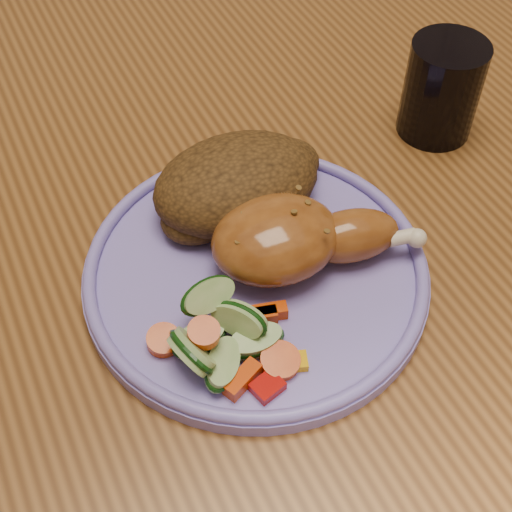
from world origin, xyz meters
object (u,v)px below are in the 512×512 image
at_px(dining_table, 296,234).
at_px(chair_far, 114,47).
at_px(plate, 256,274).
at_px(drinking_glass, 442,89).

distance_m(dining_table, chair_far, 0.65).
bearing_deg(plate, chair_far, 83.11).
bearing_deg(plate, drinking_glass, 21.22).
relative_size(dining_table, chair_far, 1.54).
distance_m(dining_table, drinking_glass, 0.19).
xyz_separation_m(chair_far, drinking_glass, (0.14, -0.63, 0.30)).
xyz_separation_m(dining_table, chair_far, (0.00, 0.63, -0.17)).
relative_size(chair_far, plate, 3.51).
distance_m(chair_far, plate, 0.77).
height_order(plate, drinking_glass, drinking_glass).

